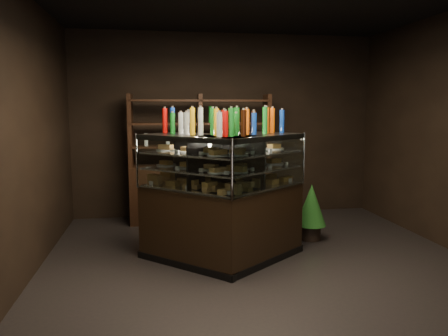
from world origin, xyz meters
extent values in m
plane|color=black|center=(0.00, 0.00, 0.00)|extent=(5.00, 5.00, 0.00)
cube|color=black|center=(0.00, 2.50, 1.50)|extent=(5.00, 0.02, 3.00)
cube|color=black|center=(0.00, -2.50, 1.50)|extent=(5.00, 0.02, 3.00)
cube|color=black|center=(-2.50, 0.00, 1.50)|extent=(0.02, 5.00, 3.00)
cube|color=black|center=(-0.11, 0.22, 0.44)|extent=(1.46, 1.35, 0.87)
cube|color=black|center=(-0.11, 0.22, 0.04)|extent=(1.50, 1.39, 0.08)
cube|color=black|center=(-0.11, 0.22, 1.46)|extent=(1.46, 1.35, 0.06)
cube|color=silver|center=(-0.11, 0.22, 0.88)|extent=(1.38, 1.28, 0.02)
cube|color=silver|center=(-0.11, 0.22, 1.09)|extent=(1.38, 1.28, 0.02)
cube|color=silver|center=(-0.11, 0.22, 1.27)|extent=(1.38, 1.28, 0.02)
cube|color=white|center=(0.10, -0.05, 1.18)|extent=(1.05, 0.84, 0.61)
cylinder|color=silver|center=(0.61, 0.37, 1.18)|extent=(0.03, 0.03, 0.63)
cylinder|color=silver|center=(-0.43, -0.46, 1.18)|extent=(0.03, 0.03, 0.63)
cube|color=black|center=(-0.68, 0.24, 0.44)|extent=(1.42, 1.40, 0.87)
cube|color=black|center=(-0.68, 0.24, 0.04)|extent=(1.47, 1.44, 0.08)
cube|color=black|center=(-0.68, 0.24, 1.46)|extent=(1.42, 1.40, 0.06)
cube|color=silver|center=(-0.68, 0.24, 0.88)|extent=(1.35, 1.33, 0.02)
cube|color=silver|center=(-0.68, 0.24, 1.09)|extent=(1.35, 1.33, 0.02)
cube|color=silver|center=(-0.68, 0.24, 1.27)|extent=(1.35, 1.33, 0.02)
cube|color=white|center=(-0.92, -0.01, 1.18)|extent=(0.97, 0.92, 0.61)
cylinder|color=silver|center=(-0.43, -0.46, 1.18)|extent=(0.03, 0.03, 0.63)
cylinder|color=silver|center=(-1.39, 0.46, 1.18)|extent=(0.03, 0.03, 0.63)
cube|color=#DDB14F|center=(-0.53, -0.16, 0.92)|extent=(0.20, 0.18, 0.06)
cube|color=#DDB14F|center=(-0.31, 0.02, 0.92)|extent=(0.20, 0.18, 0.06)
cube|color=#DDB14F|center=(-0.09, 0.19, 0.92)|extent=(0.20, 0.18, 0.06)
cube|color=#DDB14F|center=(0.12, 0.37, 0.92)|extent=(0.20, 0.18, 0.06)
cube|color=#DDB14F|center=(0.34, 0.54, 0.92)|extent=(0.20, 0.18, 0.06)
cylinder|color=white|center=(-0.51, -0.10, 1.10)|extent=(0.24, 0.24, 0.02)
cube|color=#DDB14F|center=(-0.51, -0.10, 1.14)|extent=(0.19, 0.17, 0.05)
cylinder|color=white|center=(-0.25, 0.11, 1.10)|extent=(0.24, 0.24, 0.02)
cube|color=#DDB14F|center=(-0.25, 0.11, 1.14)|extent=(0.19, 0.17, 0.05)
cylinder|color=white|center=(0.02, 0.32, 1.10)|extent=(0.24, 0.24, 0.02)
cube|color=#DDB14F|center=(0.02, 0.32, 1.14)|extent=(0.19, 0.17, 0.05)
cylinder|color=white|center=(0.28, 0.53, 1.10)|extent=(0.24, 0.24, 0.02)
cube|color=#DDB14F|center=(0.28, 0.53, 1.14)|extent=(0.19, 0.17, 0.05)
cylinder|color=white|center=(-0.51, -0.10, 1.29)|extent=(0.24, 0.24, 0.02)
cube|color=#DDB14F|center=(-0.51, -0.10, 1.32)|extent=(0.19, 0.17, 0.05)
cylinder|color=white|center=(-0.25, 0.11, 1.29)|extent=(0.24, 0.24, 0.02)
cube|color=#DDB14F|center=(-0.25, 0.11, 1.32)|extent=(0.19, 0.17, 0.05)
cylinder|color=white|center=(0.02, 0.32, 1.29)|extent=(0.24, 0.24, 0.02)
cube|color=#DDB14F|center=(0.02, 0.32, 1.32)|extent=(0.19, 0.17, 0.05)
cylinder|color=white|center=(0.28, 0.53, 1.29)|extent=(0.24, 0.24, 0.02)
cube|color=#DDB14F|center=(0.28, 0.53, 1.32)|extent=(0.19, 0.17, 0.05)
cube|color=#DDB14F|center=(-1.11, 0.60, 0.92)|extent=(0.19, 0.19, 0.06)
cube|color=#DDB14F|center=(-0.91, 0.41, 0.92)|extent=(0.19, 0.19, 0.06)
cube|color=#DDB14F|center=(-0.70, 0.22, 0.92)|extent=(0.19, 0.19, 0.06)
cube|color=#DDB14F|center=(-0.50, 0.02, 0.92)|extent=(0.19, 0.19, 0.06)
cube|color=#DDB14F|center=(-0.30, -0.17, 0.92)|extent=(0.19, 0.19, 0.06)
cylinder|color=white|center=(-1.05, 0.59, 1.10)|extent=(0.24, 0.24, 0.02)
cube|color=#DDB14F|center=(-1.05, 0.59, 1.14)|extent=(0.18, 0.18, 0.05)
cylinder|color=white|center=(-0.80, 0.36, 1.10)|extent=(0.24, 0.24, 0.02)
cube|color=#DDB14F|center=(-0.80, 0.36, 1.14)|extent=(0.18, 0.18, 0.05)
cylinder|color=white|center=(-0.56, 0.13, 1.10)|extent=(0.24, 0.24, 0.02)
cube|color=#DDB14F|center=(-0.56, 0.13, 1.14)|extent=(0.18, 0.18, 0.05)
cylinder|color=white|center=(-0.31, -0.11, 1.10)|extent=(0.24, 0.24, 0.02)
cube|color=#DDB14F|center=(-0.31, -0.11, 1.14)|extent=(0.18, 0.18, 0.05)
cylinder|color=white|center=(-1.05, 0.59, 1.29)|extent=(0.24, 0.24, 0.02)
cube|color=#DDB14F|center=(-1.05, 0.59, 1.32)|extent=(0.18, 0.18, 0.05)
cylinder|color=white|center=(-0.80, 0.36, 1.29)|extent=(0.24, 0.24, 0.02)
cube|color=#DDB14F|center=(-0.80, 0.36, 1.32)|extent=(0.18, 0.18, 0.05)
cylinder|color=white|center=(-0.56, 0.13, 1.29)|extent=(0.24, 0.24, 0.02)
cube|color=#DDB14F|center=(-0.56, 0.13, 1.32)|extent=(0.18, 0.18, 0.05)
cylinder|color=white|center=(-0.31, -0.11, 1.29)|extent=(0.24, 0.24, 0.02)
cube|color=#DDB14F|center=(-0.31, -0.11, 1.32)|extent=(0.18, 0.18, 0.05)
cylinder|color=silver|center=(-0.55, -0.13, 1.63)|extent=(0.06, 0.06, 0.28)
cylinder|color=silver|center=(-0.55, -0.13, 1.78)|extent=(0.03, 0.03, 0.02)
cylinder|color=yellow|center=(-0.47, -0.07, 1.63)|extent=(0.06, 0.06, 0.28)
cylinder|color=silver|center=(-0.47, -0.07, 1.78)|extent=(0.03, 0.03, 0.02)
cylinder|color=#0F38B2|center=(-0.39, 0.00, 1.63)|extent=(0.06, 0.06, 0.28)
cylinder|color=silver|center=(-0.39, 0.00, 1.78)|extent=(0.03, 0.03, 0.02)
cylinder|color=#D8590A|center=(-0.31, 0.06, 1.63)|extent=(0.06, 0.06, 0.28)
cylinder|color=silver|center=(-0.31, 0.06, 1.78)|extent=(0.03, 0.03, 0.02)
cylinder|color=#B20C0A|center=(-0.23, 0.12, 1.63)|extent=(0.06, 0.06, 0.28)
cylinder|color=silver|center=(-0.23, 0.12, 1.78)|extent=(0.03, 0.03, 0.02)
cylinder|color=black|center=(-0.15, 0.19, 1.63)|extent=(0.06, 0.06, 0.28)
cylinder|color=silver|center=(-0.15, 0.19, 1.78)|extent=(0.03, 0.03, 0.02)
cylinder|color=#147223|center=(-0.07, 0.25, 1.63)|extent=(0.06, 0.06, 0.28)
cylinder|color=silver|center=(-0.07, 0.25, 1.78)|extent=(0.03, 0.03, 0.02)
cylinder|color=silver|center=(0.00, 0.31, 1.63)|extent=(0.06, 0.06, 0.28)
cylinder|color=silver|center=(0.00, 0.31, 1.78)|extent=(0.03, 0.03, 0.02)
cylinder|color=yellow|center=(0.08, 0.38, 1.63)|extent=(0.06, 0.06, 0.28)
cylinder|color=silver|center=(0.08, 0.38, 1.78)|extent=(0.03, 0.03, 0.02)
cylinder|color=#0F38B2|center=(0.16, 0.44, 1.63)|extent=(0.06, 0.06, 0.28)
cylinder|color=silver|center=(0.16, 0.44, 1.78)|extent=(0.03, 0.03, 0.02)
cylinder|color=#D8590A|center=(0.24, 0.50, 1.63)|extent=(0.06, 0.06, 0.28)
cylinder|color=silver|center=(0.24, 0.50, 1.78)|extent=(0.03, 0.03, 0.02)
cylinder|color=#B20C0A|center=(0.32, 0.57, 1.63)|extent=(0.06, 0.06, 0.28)
cylinder|color=silver|center=(0.32, 0.57, 1.78)|extent=(0.03, 0.03, 0.02)
cylinder|color=silver|center=(-1.08, 0.63, 1.63)|extent=(0.06, 0.06, 0.28)
cylinder|color=silver|center=(-1.08, 0.63, 1.78)|extent=(0.03, 0.03, 0.02)
cylinder|color=yellow|center=(-1.01, 0.56, 1.63)|extent=(0.06, 0.06, 0.28)
cylinder|color=silver|center=(-1.01, 0.56, 1.78)|extent=(0.03, 0.03, 0.02)
cylinder|color=#0F38B2|center=(-0.94, 0.49, 1.63)|extent=(0.06, 0.06, 0.28)
cylinder|color=silver|center=(-0.94, 0.49, 1.78)|extent=(0.03, 0.03, 0.02)
cylinder|color=#D8590A|center=(-0.86, 0.42, 1.63)|extent=(0.06, 0.06, 0.28)
cylinder|color=silver|center=(-0.86, 0.42, 1.78)|extent=(0.03, 0.03, 0.02)
cylinder|color=#B20C0A|center=(-0.79, 0.35, 1.63)|extent=(0.06, 0.06, 0.28)
cylinder|color=silver|center=(-0.79, 0.35, 1.78)|extent=(0.03, 0.03, 0.02)
cylinder|color=black|center=(-0.72, 0.28, 1.63)|extent=(0.06, 0.06, 0.28)
cylinder|color=silver|center=(-0.72, 0.28, 1.78)|extent=(0.03, 0.03, 0.02)
cylinder|color=#147223|center=(-0.64, 0.21, 1.63)|extent=(0.06, 0.06, 0.28)
cylinder|color=silver|center=(-0.64, 0.21, 1.78)|extent=(0.03, 0.03, 0.02)
cylinder|color=silver|center=(-0.57, 0.14, 1.63)|extent=(0.06, 0.06, 0.28)
cylinder|color=silver|center=(-0.57, 0.14, 1.78)|extent=(0.03, 0.03, 0.02)
cylinder|color=yellow|center=(-0.50, 0.07, 1.63)|extent=(0.06, 0.06, 0.28)
cylinder|color=silver|center=(-0.50, 0.07, 1.78)|extent=(0.03, 0.03, 0.02)
cylinder|color=#0F38B2|center=(-0.42, 0.00, 1.63)|extent=(0.06, 0.06, 0.28)
cylinder|color=silver|center=(-0.42, 0.00, 1.78)|extent=(0.03, 0.03, 0.02)
cylinder|color=#D8590A|center=(-0.35, -0.07, 1.63)|extent=(0.06, 0.06, 0.28)
cylinder|color=silver|center=(-0.35, -0.07, 1.78)|extent=(0.03, 0.03, 0.02)
cylinder|color=#B20C0A|center=(-0.27, -0.14, 1.63)|extent=(0.06, 0.06, 0.28)
cylinder|color=silver|center=(-0.27, -0.14, 1.78)|extent=(0.03, 0.03, 0.02)
cylinder|color=black|center=(0.91, 0.84, 0.10)|extent=(0.27, 0.27, 0.20)
cone|color=#1C5C1A|center=(0.91, 0.84, 0.49)|extent=(0.41, 0.41, 0.56)
cone|color=#1C5C1A|center=(0.91, 0.84, 0.67)|extent=(0.32, 0.32, 0.39)
cube|color=black|center=(-0.48, 2.05, 0.45)|extent=(2.19, 0.50, 0.90)
cube|color=black|center=(-1.53, 2.09, 1.45)|extent=(0.07, 0.38, 1.10)
cube|color=black|center=(-0.48, 2.05, 1.45)|extent=(0.07, 0.38, 1.10)
cube|color=black|center=(0.58, 2.01, 1.45)|extent=(0.07, 0.38, 1.10)
cube|color=black|center=(-0.48, 2.05, 1.20)|extent=(2.15, 0.46, 0.03)
cube|color=black|center=(-0.48, 2.05, 1.55)|extent=(2.15, 0.46, 0.03)
cube|color=black|center=(-0.48, 2.05, 1.90)|extent=(2.15, 0.46, 0.03)
cylinder|color=silver|center=(-1.30, 2.08, 1.32)|extent=(0.06, 0.06, 0.22)
cylinder|color=yellow|center=(-0.97, 2.07, 1.32)|extent=(0.06, 0.06, 0.22)
cylinder|color=#0F38B2|center=(-0.64, 2.06, 1.32)|extent=(0.06, 0.06, 0.22)
cylinder|color=#D8590A|center=(-0.31, 2.04, 1.32)|extent=(0.06, 0.06, 0.22)
cylinder|color=#B20C0A|center=(0.02, 2.03, 1.32)|extent=(0.06, 0.06, 0.22)
cylinder|color=black|center=(0.35, 2.02, 1.32)|extent=(0.06, 0.06, 0.22)
camera|label=1|loc=(-1.20, -4.70, 1.79)|focal=35.00mm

